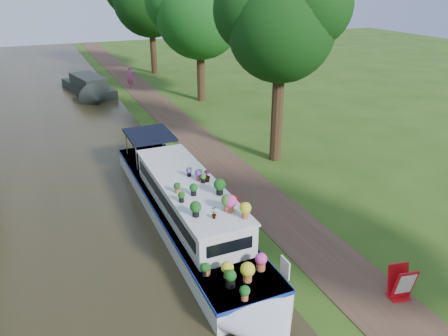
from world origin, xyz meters
TOP-DOWN VIEW (x-y plane):
  - ground at (0.00, 0.00)m, footprint 100.00×100.00m
  - canal_water at (-6.00, 0.00)m, footprint 10.00×100.00m
  - towpath at (1.20, 0.00)m, footprint 2.20×100.00m
  - plant_boat at (-2.25, -1.50)m, footprint 2.29×13.52m
  - tree_near_overhang at (3.79, 3.06)m, footprint 5.52×5.28m
  - tree_near_mid at (4.48, 15.08)m, footprint 6.90×6.60m
  - second_boat at (-2.75, 20.16)m, footprint 3.43×7.70m
  - sandwich_board at (1.90, -7.32)m, footprint 0.66×0.60m
  - pedestrian_pink at (0.66, 21.04)m, footprint 0.71×0.61m
  - verge_plant at (-0.38, 0.96)m, footprint 0.44×0.38m

SIDE VIEW (x-z plane):
  - ground at x=0.00m, z-range 0.00..0.00m
  - canal_water at x=-6.00m, z-range 0.00..0.02m
  - towpath at x=1.20m, z-range 0.00..0.03m
  - verge_plant at x=-0.38m, z-range 0.00..0.47m
  - sandwich_board at x=1.90m, z-range -0.02..0.98m
  - second_boat at x=-2.75m, z-range -0.13..1.29m
  - plant_boat at x=-2.25m, z-range -0.29..2.00m
  - pedestrian_pink at x=0.66m, z-range 0.03..1.69m
  - tree_near_mid at x=4.48m, z-range 1.74..11.14m
  - tree_near_overhang at x=3.79m, z-range 2.11..11.10m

